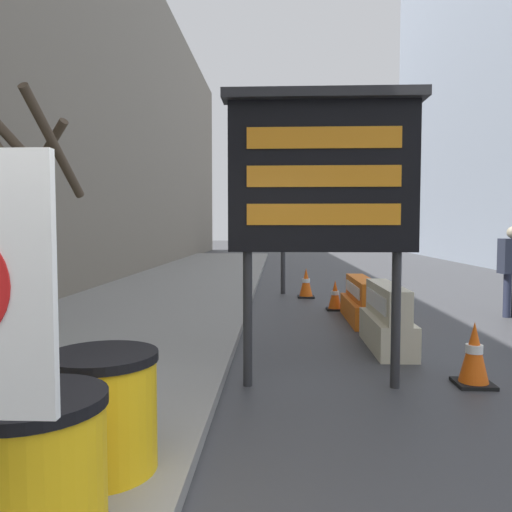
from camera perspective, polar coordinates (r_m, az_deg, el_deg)
building_left_facade at (r=13.24m, az=-21.41°, el=20.75°), size 0.40×50.40×11.45m
bare_tree at (r=8.75m, az=-25.88°, el=5.12°), size 1.69×1.83×3.90m
barrel_drum_foreground at (r=2.87m, az=-24.05°, el=-21.71°), size 0.72×0.72×0.78m
barrel_drum_middle at (r=3.55m, az=-17.06°, el=-16.59°), size 0.72×0.72×0.78m
message_board at (r=5.34m, az=7.61°, el=9.09°), size 2.09×0.36×3.12m
jersey_barrier_cream at (r=7.31m, az=14.72°, el=-7.13°), size 0.50×1.64×0.91m
jersey_barrier_orange_near at (r=9.33m, az=12.01°, el=-5.19°), size 0.54×1.91×0.78m
traffic_cone_near at (r=10.43m, az=9.02°, el=-4.49°), size 0.35×0.35×0.62m
traffic_cone_mid at (r=5.97m, az=23.66°, el=-10.26°), size 0.39×0.39×0.70m
traffic_cone_far at (r=12.17m, az=5.74°, el=-3.10°), size 0.40×0.40×0.72m
traffic_light_near_curb at (r=12.72m, az=3.15°, el=9.15°), size 0.28×0.44×4.15m
pedestrian_worker at (r=10.57m, az=27.23°, el=-0.80°), size 0.48×0.32×1.73m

